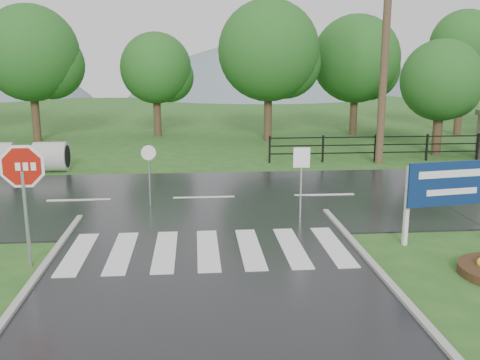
{
  "coord_description": "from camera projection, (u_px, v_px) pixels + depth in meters",
  "views": [
    {
      "loc": [
        -0.26,
        -6.92,
        4.4
      ],
      "look_at": [
        0.84,
        6.0,
        1.5
      ],
      "focal_mm": 40.0,
      "sensor_mm": 36.0,
      "label": 1
    }
  ],
  "objects": [
    {
      "name": "main_road",
      "position": [
        204.0,
        199.0,
        17.44
      ],
      "size": [
        90.0,
        8.0,
        0.04
      ],
      "primitive_type": "cube",
      "color": "black",
      "rests_on": "ground"
    },
    {
      "name": "crosswalk",
      "position": [
        208.0,
        250.0,
        12.56
      ],
      "size": [
        6.5,
        2.8,
        0.02
      ],
      "color": "silver",
      "rests_on": "ground"
    },
    {
      "name": "fence_west",
      "position": [
        375.0,
        145.0,
        23.76
      ],
      "size": [
        9.58,
        0.08,
        1.2
      ],
      "color": "black",
      "rests_on": "ground"
    },
    {
      "name": "hills",
      "position": [
        223.0,
        207.0,
        74.6
      ],
      "size": [
        102.0,
        48.0,
        48.0
      ],
      "color": "slate",
      "rests_on": "ground"
    },
    {
      "name": "treeline",
      "position": [
        216.0,
        138.0,
        31.13
      ],
      "size": [
        83.2,
        5.2,
        10.0
      ],
      "color": "#1A5119",
      "rests_on": "ground"
    },
    {
      "name": "stop_sign",
      "position": [
        23.0,
        178.0,
        11.27
      ],
      "size": [
        1.28,
        0.08,
        2.87
      ],
      "color": "#939399",
      "rests_on": "ground"
    },
    {
      "name": "estate_billboard",
      "position": [
        452.0,
        188.0,
        12.84
      ],
      "size": [
        2.34,
        0.44,
        2.06
      ],
      "color": "silver",
      "rests_on": "ground"
    },
    {
      "name": "reg_sign_small",
      "position": [
        301.0,
        169.0,
        14.81
      ],
      "size": [
        0.46,
        0.07,
        2.07
      ],
      "color": "#939399",
      "rests_on": "ground"
    },
    {
      "name": "reg_sign_round",
      "position": [
        149.0,
        168.0,
        16.12
      ],
      "size": [
        0.44,
        0.13,
        1.93
      ],
      "color": "#939399",
      "rests_on": "ground"
    },
    {
      "name": "utility_pole_east",
      "position": [
        385.0,
        45.0,
        22.33
      ],
      "size": [
        1.71,
        0.67,
        9.92
      ],
      "color": "#473523",
      "rests_on": "ground"
    },
    {
      "name": "entrance_tree_left",
      "position": [
        441.0,
        81.0,
        24.9
      ],
      "size": [
        3.79,
        3.79,
        5.41
      ],
      "color": "#3D2B1C",
      "rests_on": "ground"
    }
  ]
}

